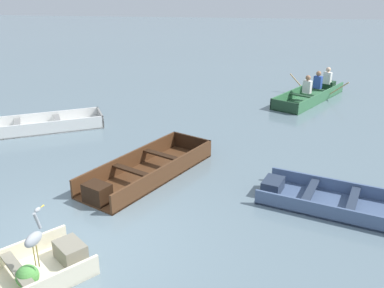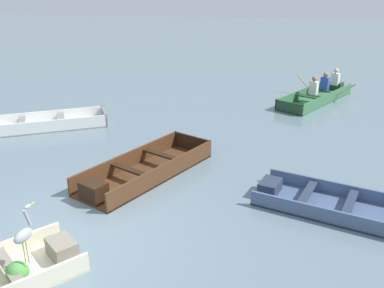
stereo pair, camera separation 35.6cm
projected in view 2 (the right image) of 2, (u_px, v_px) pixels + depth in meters
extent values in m
plane|color=slate|center=(65.00, 241.00, 7.13)|extent=(80.00, 80.00, 0.00)
cube|color=gray|center=(62.00, 249.00, 6.63)|extent=(0.61, 0.60, 0.30)
cube|color=gray|center=(8.00, 266.00, 6.13)|extent=(0.86, 0.79, 0.04)
sphere|color=#4C9342|center=(18.00, 272.00, 6.08)|extent=(0.32, 0.32, 0.32)
cube|color=#475B7F|center=(327.00, 207.00, 8.13)|extent=(2.89, 1.98, 0.04)
cube|color=#475B7F|center=(321.00, 215.00, 7.62)|extent=(2.52, 0.91, 0.30)
cube|color=#475B7F|center=(334.00, 189.00, 8.55)|extent=(2.52, 0.91, 0.30)
cube|color=#273246|center=(270.00, 187.00, 8.59)|extent=(0.51, 0.62, 0.27)
cube|color=#273246|center=(307.00, 193.00, 8.23)|extent=(0.50, 1.07, 0.04)
cube|color=#273246|center=(350.00, 203.00, 7.88)|extent=(0.50, 1.07, 0.04)
cube|color=#4C2D19|center=(147.00, 174.00, 9.49)|extent=(2.56, 3.52, 0.04)
cube|color=#4C2D19|center=(165.00, 172.00, 9.12)|extent=(1.61, 3.03, 0.42)
cube|color=#4C2D19|center=(129.00, 160.00, 9.72)|extent=(1.61, 3.03, 0.42)
cube|color=black|center=(192.00, 144.00, 10.66)|extent=(1.02, 0.56, 0.42)
cube|color=black|center=(94.00, 191.00, 8.28)|extent=(0.61, 0.55, 0.37)
cube|color=black|center=(130.00, 170.00, 9.00)|extent=(0.98, 0.61, 0.04)
cube|color=black|center=(162.00, 155.00, 9.76)|extent=(0.98, 0.61, 0.04)
cube|color=white|center=(43.00, 128.00, 12.35)|extent=(3.63, 2.54, 0.04)
cube|color=white|center=(42.00, 127.00, 11.88)|extent=(3.19, 1.70, 0.37)
cube|color=white|center=(42.00, 117.00, 12.71)|extent=(3.19, 1.70, 0.37)
cube|color=gray|center=(104.00, 116.00, 12.80)|extent=(0.50, 0.90, 0.37)
cube|color=gray|center=(22.00, 121.00, 12.10)|extent=(0.56, 0.87, 0.04)
cube|color=gray|center=(61.00, 117.00, 12.41)|extent=(0.56, 0.87, 0.04)
cube|color=#387047|center=(315.00, 101.00, 14.98)|extent=(2.83, 3.73, 0.04)
cube|color=#387047|center=(303.00, 94.00, 15.21)|extent=(2.02, 3.23, 0.37)
cube|color=#387047|center=(329.00, 99.00, 14.63)|extent=(2.02, 3.23, 0.37)
cube|color=#1E3D27|center=(289.00, 108.00, 13.62)|extent=(0.88, 0.57, 0.37)
cube|color=#1E3D27|center=(336.00, 87.00, 16.10)|extent=(0.57, 0.54, 0.34)
cube|color=#1E3D27|center=(323.00, 90.00, 15.28)|extent=(0.86, 0.61, 0.04)
cube|color=#1E3D27|center=(308.00, 97.00, 14.49)|extent=(0.86, 0.61, 0.04)
cube|color=white|center=(314.00, 88.00, 14.64)|extent=(0.33, 0.30, 0.44)
sphere|color=#9E7051|center=(315.00, 79.00, 14.52)|extent=(0.18, 0.18, 0.18)
cube|color=#2D4CA5|center=(325.00, 83.00, 15.26)|extent=(0.33, 0.30, 0.44)
sphere|color=#9E7051|center=(326.00, 75.00, 15.14)|extent=(0.18, 0.18, 0.18)
cube|color=white|center=(335.00, 79.00, 15.87)|extent=(0.33, 0.30, 0.44)
sphere|color=beige|center=(336.00, 71.00, 15.75)|extent=(0.18, 0.18, 0.18)
cylinder|color=tan|center=(304.00, 83.00, 15.78)|extent=(0.57, 0.37, 0.55)
cylinder|color=tan|center=(346.00, 90.00, 14.80)|extent=(0.57, 0.37, 0.55)
cylinder|color=olive|center=(24.00, 251.00, 5.97)|extent=(0.02, 0.02, 0.35)
cylinder|color=olive|center=(27.00, 252.00, 5.95)|extent=(0.02, 0.02, 0.35)
ellipsoid|color=#93999E|center=(23.00, 236.00, 5.86)|extent=(0.21, 0.34, 0.18)
cylinder|color=#93999E|center=(27.00, 218.00, 5.88)|extent=(0.07, 0.12, 0.28)
ellipsoid|color=#93999E|center=(27.00, 207.00, 5.86)|extent=(0.08, 0.12, 0.06)
cone|color=gold|center=(31.00, 204.00, 5.93)|extent=(0.05, 0.10, 0.02)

